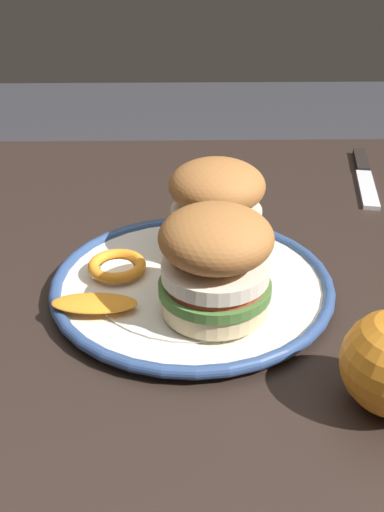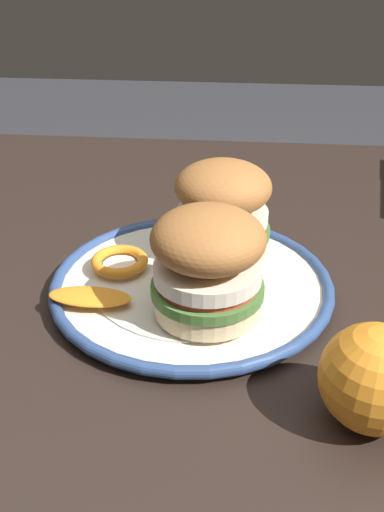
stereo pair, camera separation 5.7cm
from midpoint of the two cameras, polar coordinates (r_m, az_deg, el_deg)
The scene contains 7 objects.
dining_table at distance 0.64m, azimuth -4.25°, elevation -10.00°, with size 1.42×0.96×0.71m.
dinner_plate at distance 0.58m, azimuth -2.78°, elevation -2.69°, with size 0.28×0.28×0.02m.
sandwich_half_left at distance 0.60m, azimuth -0.24°, elevation 4.93°, with size 0.11×0.11×0.10m.
sandwich_half_right at distance 0.50m, azimuth -0.87°, elevation -0.58°, with size 0.13×0.13×0.10m.
orange_peel_curled at distance 0.59m, azimuth -10.20°, elevation -1.04°, with size 0.08×0.08×0.01m.
orange_peel_strip_long at distance 0.54m, azimuth -12.67°, elevation -4.70°, with size 0.08×0.04×0.01m.
table_knife at distance 0.90m, azimuth 14.98°, elevation 7.94°, with size 0.06×0.22×0.01m.
Camera 1 is at (0.01, -0.49, 1.04)m, focal length 40.18 mm.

